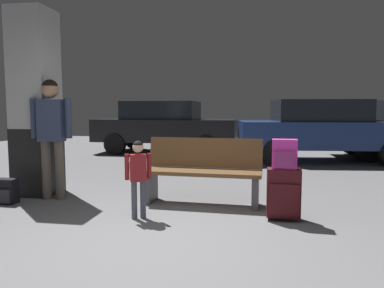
% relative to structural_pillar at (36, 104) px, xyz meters
% --- Properties ---
extents(ground_plane, '(18.00, 18.00, 0.10)m').
position_rel_structural_pillar_xyz_m(ground_plane, '(2.28, 2.19, -1.41)').
color(ground_plane, slate).
extents(structural_pillar, '(0.57, 0.57, 2.75)m').
position_rel_structural_pillar_xyz_m(structural_pillar, '(0.00, 0.00, 0.00)').
color(structural_pillar, black).
rests_on(structural_pillar, ground_plane).
extents(bench, '(1.62, 0.61, 0.89)m').
position_rel_structural_pillar_xyz_m(bench, '(2.54, -0.13, -0.92)').
color(bench, brown).
rests_on(bench, ground_plane).
extents(suitcase, '(0.38, 0.24, 0.60)m').
position_rel_structural_pillar_xyz_m(suitcase, '(3.57, -0.75, -1.04)').
color(suitcase, '#471419').
rests_on(suitcase, ground_plane).
extents(backpack_bright, '(0.29, 0.20, 0.34)m').
position_rel_structural_pillar_xyz_m(backpack_bright, '(3.57, -0.75, -0.59)').
color(backpack_bright, '#D833A5').
rests_on(backpack_bright, suitcase).
extents(child, '(0.28, 0.18, 0.92)m').
position_rel_structural_pillar_xyz_m(child, '(1.89, -0.96, -0.79)').
color(child, '#4C5160').
rests_on(child, ground_plane).
extents(adult, '(0.58, 0.25, 1.70)m').
position_rel_structural_pillar_xyz_m(adult, '(0.40, -0.26, -0.31)').
color(adult, brown).
rests_on(adult, ground_plane).
extents(backpack_dark_floor, '(0.28, 0.19, 0.34)m').
position_rel_structural_pillar_xyz_m(backpack_dark_floor, '(-0.10, -0.60, -1.20)').
color(backpack_dark_floor, black).
rests_on(backpack_dark_floor, ground_plane).
extents(parked_car_far, '(4.13, 1.86, 1.51)m').
position_rel_structural_pillar_xyz_m(parked_car_far, '(0.65, 5.48, -0.56)').
color(parked_car_far, black).
rests_on(parked_car_far, ground_plane).
extents(parked_car_near, '(4.26, 2.13, 1.51)m').
position_rel_structural_pillar_xyz_m(parked_car_near, '(4.89, 4.35, -0.56)').
color(parked_car_near, navy).
rests_on(parked_car_near, ground_plane).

